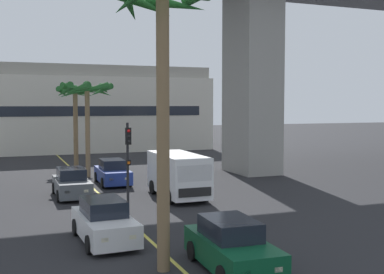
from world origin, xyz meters
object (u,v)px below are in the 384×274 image
(palm_tree_near_median, at_px, (163,40))
(palm_tree_mid_median, at_px, (75,99))
(car_queue_front, at_px, (104,222))
(palm_tree_far_median, at_px, (87,96))
(traffic_light_median_far, at_px, (128,156))
(car_queue_third, at_px, (231,247))
(delivery_van, at_px, (178,174))
(car_queue_fourth, at_px, (72,184))
(car_queue_second, at_px, (113,173))

(palm_tree_near_median, xyz_separation_m, palm_tree_mid_median, (1.12, 26.65, -1.45))
(car_queue_front, relative_size, palm_tree_far_median, 0.63)
(traffic_light_median_far, distance_m, palm_tree_near_median, 8.85)
(car_queue_third, relative_size, delivery_van, 0.79)
(car_queue_front, height_order, palm_tree_far_median, palm_tree_far_median)
(car_queue_third, height_order, palm_tree_mid_median, palm_tree_mid_median)
(car_queue_fourth, relative_size, delivery_van, 0.78)
(car_queue_fourth, xyz_separation_m, delivery_van, (5.31, -2.34, 0.57))
(car_queue_front, bearing_deg, car_queue_third, -56.50)
(car_queue_second, xyz_separation_m, delivery_van, (2.35, -5.75, 0.57))
(car_queue_third, bearing_deg, delivery_van, 78.36)
(car_queue_fourth, xyz_separation_m, palm_tree_mid_median, (2.12, 13.49, 4.74))
(car_queue_second, bearing_deg, car_queue_front, -103.28)
(car_queue_fourth, xyz_separation_m, palm_tree_near_median, (1.00, -13.17, 6.19))
(traffic_light_median_far, bearing_deg, car_queue_third, -82.47)
(car_queue_third, xyz_separation_m, delivery_van, (2.37, 11.53, 0.57))
(car_queue_front, height_order, palm_tree_near_median, palm_tree_near_median)
(car_queue_third, distance_m, palm_tree_mid_median, 27.77)
(car_queue_third, bearing_deg, car_queue_second, 89.91)
(car_queue_fourth, relative_size, palm_tree_far_median, 0.62)
(car_queue_third, bearing_deg, palm_tree_mid_median, 91.72)
(car_queue_second, distance_m, palm_tree_mid_median, 11.17)
(traffic_light_median_far, relative_size, palm_tree_near_median, 0.48)
(car_queue_second, relative_size, car_queue_third, 0.99)
(car_queue_second, bearing_deg, car_queue_third, -90.09)
(palm_tree_mid_median, bearing_deg, palm_tree_near_median, -92.40)
(car_queue_fourth, xyz_separation_m, palm_tree_far_median, (2.01, 6.88, 4.90))
(traffic_light_median_far, bearing_deg, palm_tree_far_median, 89.14)
(delivery_van, distance_m, palm_tree_mid_median, 16.68)
(car_queue_second, height_order, palm_tree_near_median, palm_tree_near_median)
(car_queue_second, distance_m, palm_tree_far_median, 6.08)
(palm_tree_near_median, distance_m, palm_tree_mid_median, 26.72)
(car_queue_second, distance_m, traffic_light_median_far, 9.12)
(car_queue_front, xyz_separation_m, traffic_light_median_far, (1.87, 3.94, 1.99))
(car_queue_front, relative_size, traffic_light_median_far, 0.99)
(car_queue_front, distance_m, car_queue_third, 5.41)
(car_queue_front, distance_m, palm_tree_near_median, 7.35)
(delivery_van, bearing_deg, traffic_light_median_far, -138.59)
(car_queue_fourth, bearing_deg, car_queue_front, -90.28)
(car_queue_third, relative_size, traffic_light_median_far, 0.99)
(car_queue_front, relative_size, car_queue_third, 1.00)
(car_queue_second, bearing_deg, delivery_van, -67.78)
(car_queue_front, bearing_deg, car_queue_second, 76.72)
(delivery_van, bearing_deg, palm_tree_near_median, -111.72)
(car_queue_second, bearing_deg, car_queue_fourth, -131.06)
(palm_tree_near_median, distance_m, palm_tree_far_median, 20.11)
(traffic_light_median_far, bearing_deg, car_queue_fourth, 108.61)
(car_queue_front, distance_m, palm_tree_mid_median, 23.43)
(palm_tree_far_median, bearing_deg, car_queue_fourth, -106.27)
(car_queue_fourth, relative_size, palm_tree_near_median, 0.47)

